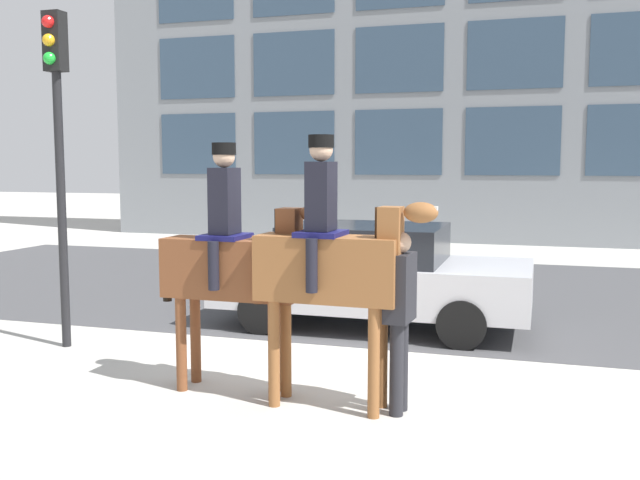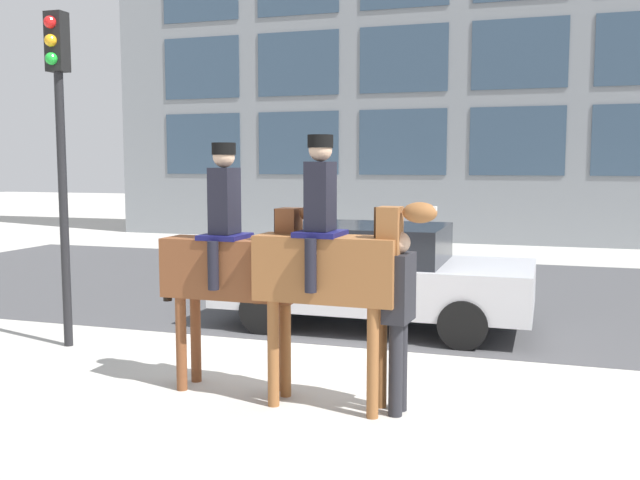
% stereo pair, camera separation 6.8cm
% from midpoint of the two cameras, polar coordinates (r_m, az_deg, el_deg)
% --- Properties ---
extents(ground_plane, '(80.00, 80.00, 0.00)m').
position_cam_midpoint_polar(ground_plane, '(8.72, 0.03, -9.28)').
color(ground_plane, '#B2AFA8').
extents(road_surface, '(22.19, 8.50, 0.01)m').
position_cam_midpoint_polar(road_surface, '(13.22, 6.16, -3.98)').
color(road_surface, '#444447').
rests_on(road_surface, ground_plane).
extents(mounted_horse_lead, '(1.83, 0.65, 2.53)m').
position_cam_midpoint_polar(mounted_horse_lead, '(7.22, -7.10, -1.77)').
color(mounted_horse_lead, brown).
rests_on(mounted_horse_lead, ground_plane).
extents(mounted_horse_companion, '(1.80, 0.65, 2.58)m').
position_cam_midpoint_polar(mounted_horse_companion, '(6.68, 0.60, -1.86)').
color(mounted_horse_companion, brown).
rests_on(mounted_horse_companion, ground_plane).
extents(pedestrian_bystander, '(0.85, 0.43, 1.70)m').
position_cam_midpoint_polar(pedestrian_bystander, '(6.62, 5.95, -5.37)').
color(pedestrian_bystander, '#232328').
rests_on(pedestrian_bystander, ground_plane).
extents(street_car_near_lane, '(4.36, 2.00, 1.45)m').
position_cam_midpoint_polar(street_car_near_lane, '(10.17, 3.92, -2.72)').
color(street_car_near_lane, '#B7B7BC').
rests_on(street_car_near_lane, ground_plane).
extents(traffic_light, '(0.24, 0.29, 4.16)m').
position_cam_midpoint_polar(traffic_light, '(9.47, -20.45, 8.55)').
color(traffic_light, black).
rests_on(traffic_light, ground_plane).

